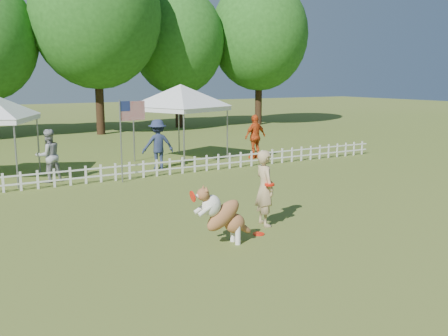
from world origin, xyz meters
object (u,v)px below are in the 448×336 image
object	(u,v)px
dog	(224,215)
canopy_tent_right	(181,124)
flag_pole	(121,142)
spectator_b	(158,144)
handler	(265,188)
frisbee_on_turf	(259,234)
spectator_c	(255,137)
spectator_a	(49,156)

from	to	relation	value
dog	canopy_tent_right	bearing A→B (deg)	72.93
flag_pole	spectator_b	distance (m)	2.70
flag_pole	handler	bearing A→B (deg)	-93.51
frisbee_on_turf	canopy_tent_right	bearing A→B (deg)	73.69
canopy_tent_right	spectator_b	size ratio (longest dim) A/B	1.65
frisbee_on_turf	flag_pole	xyz separation A→B (m)	(-0.73, 6.93, 1.35)
canopy_tent_right	spectator_c	world-z (taller)	canopy_tent_right
dog	handler	bearing A→B (deg)	29.45
spectator_c	canopy_tent_right	bearing A→B (deg)	-29.47
handler	spectator_c	world-z (taller)	spectator_c
handler	flag_pole	distance (m)	6.54
handler	spectator_b	size ratio (longest dim) A/B	0.95
dog	spectator_a	world-z (taller)	spectator_a
spectator_b	spectator_c	xyz separation A→B (m)	(4.58, 0.19, 0.00)
dog	spectator_a	bearing A→B (deg)	105.94
handler	spectator_c	size ratio (longest dim) A/B	0.95
dog	canopy_tent_right	size ratio (longest dim) A/B	0.41
canopy_tent_right	flag_pole	bearing A→B (deg)	-162.41
frisbee_on_turf	canopy_tent_right	distance (m)	10.53
handler	dog	xyz separation A→B (m)	(-1.53, -0.73, -0.26)
dog	canopy_tent_right	distance (m)	10.97
spectator_c	handler	bearing A→B (deg)	49.16
canopy_tent_right	spectator_c	size ratio (longest dim) A/B	1.65
spectator_a	spectator_c	bearing A→B (deg)	171.46
frisbee_on_turf	spectator_c	world-z (taller)	spectator_c
handler	flag_pole	size ratio (longest dim) A/B	0.65
handler	canopy_tent_right	bearing A→B (deg)	-4.42
handler	spectator_b	world-z (taller)	spectator_b
spectator_b	spectator_c	distance (m)	4.58
dog	frisbee_on_turf	bearing A→B (deg)	15.24
spectator_a	flag_pole	bearing A→B (deg)	135.05
flag_pole	spectator_a	size ratio (longest dim) A/B	1.55
frisbee_on_turf	handler	bearing A→B (deg)	45.38
dog	frisbee_on_turf	xyz separation A→B (m)	(1.01, 0.20, -0.62)
spectator_c	dog	bearing A→B (deg)	44.64
flag_pole	spectator_a	xyz separation A→B (m)	(-2.06, 1.31, -0.48)
dog	frisbee_on_turf	distance (m)	1.21
spectator_c	flag_pole	bearing A→B (deg)	8.09
canopy_tent_right	flag_pole	world-z (taller)	canopy_tent_right
frisbee_on_turf	spectator_b	world-z (taller)	spectator_b
handler	canopy_tent_right	distance (m)	9.79
handler	spectator_a	distance (m)	8.39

